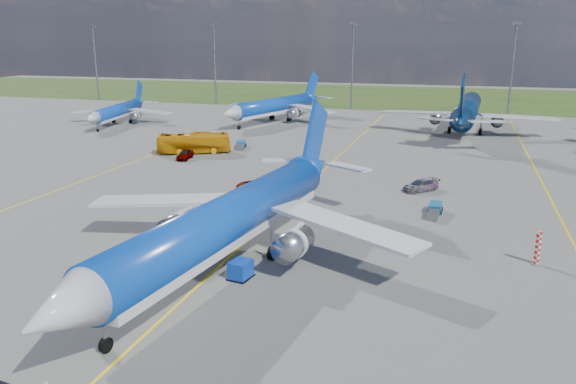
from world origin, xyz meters
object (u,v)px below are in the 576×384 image
(bg_jet_nw, at_px, (118,124))
(uld_container, at_px, (241,269))
(service_car_a, at_px, (185,155))
(bg_jet_n, at_px, (465,131))
(service_car_c, at_px, (421,185))
(baggage_tug_w, at_px, (434,210))
(main_airliner, at_px, (229,265))
(bg_jet_nnw, at_px, (274,122))
(service_car_b, at_px, (257,187))
(warning_post, at_px, (538,248))
(apron_bus, at_px, (194,143))
(baggage_tug_c, at_px, (241,145))

(bg_jet_nw, bearing_deg, uld_container, -61.58)
(service_car_a, bearing_deg, bg_jet_n, 36.51)
(uld_container, height_order, service_car_c, uld_container)
(baggage_tug_w, bearing_deg, service_car_a, 157.80)
(uld_container, relative_size, service_car_c, 0.37)
(uld_container, relative_size, baggage_tug_w, 0.39)
(bg_jet_n, bearing_deg, baggage_tug_w, 90.14)
(main_airliner, distance_m, baggage_tug_w, 25.67)
(bg_jet_nnw, bearing_deg, service_car_b, -57.74)
(bg_jet_nw, distance_m, service_car_a, 43.85)
(warning_post, height_order, bg_jet_nnw, bg_jet_nnw)
(apron_bus, xyz_separation_m, service_car_c, (38.53, -13.42, -0.99))
(bg_jet_nnw, xyz_separation_m, main_airliner, (23.37, -81.85, 0.00))
(warning_post, distance_m, uld_container, 25.52)
(bg_jet_n, bearing_deg, service_car_b, 69.54)
(warning_post, height_order, bg_jet_nw, bg_jet_nw)
(baggage_tug_c, bearing_deg, baggage_tug_w, -56.74)
(bg_jet_nnw, height_order, service_car_c, bg_jet_nnw)
(bg_jet_nnw, height_order, service_car_a, bg_jet_nnw)
(warning_post, bearing_deg, baggage_tug_c, 136.62)
(warning_post, xyz_separation_m, bg_jet_n, (-6.07, 72.45, -1.50))
(apron_bus, relative_size, service_car_c, 2.47)
(bg_jet_n, bearing_deg, uld_container, 81.28)
(main_airliner, xyz_separation_m, baggage_tug_c, (-18.88, 49.82, 0.53))
(uld_container, relative_size, baggage_tug_c, 0.35)
(bg_jet_nnw, xyz_separation_m, uld_container, (25.29, -84.03, 0.74))
(bg_jet_n, xyz_separation_m, apron_bus, (-43.89, -37.40, 1.72))
(bg_jet_nw, height_order, bg_jet_nnw, bg_jet_nnw)
(bg_jet_nnw, bearing_deg, apron_bus, -76.20)
(service_car_b, bearing_deg, baggage_tug_c, 20.77)
(uld_container, distance_m, service_car_b, 26.30)
(main_airliner, relative_size, baggage_tug_w, 9.62)
(service_car_c, bearing_deg, bg_jet_n, 128.06)
(bg_jet_nnw, distance_m, bg_jet_n, 42.59)
(service_car_b, relative_size, baggage_tug_c, 0.97)
(warning_post, xyz_separation_m, bg_jet_nnw, (-48.64, 73.75, -1.50))
(main_airliner, bearing_deg, apron_bus, 127.07)
(bg_jet_n, xyz_separation_m, service_car_a, (-43.09, -42.25, 0.76))
(bg_jet_n, bearing_deg, baggage_tug_c, 41.98)
(service_car_a, bearing_deg, baggage_tug_w, -32.53)
(warning_post, relative_size, baggage_tug_c, 0.57)
(bg_jet_n, distance_m, uld_container, 84.51)
(bg_jet_nnw, relative_size, baggage_tug_c, 7.62)
(uld_container, xyz_separation_m, service_car_b, (-7.82, 25.11, -0.03))
(warning_post, xyz_separation_m, main_airliner, (-25.27, -8.10, -1.50))
(uld_container, height_order, service_car_b, uld_container)
(main_airliner, relative_size, uld_container, 24.71)
(main_airliner, bearing_deg, service_car_b, 111.71)
(bg_jet_n, bearing_deg, service_car_a, 47.53)
(apron_bus, bearing_deg, baggage_tug_c, -66.70)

